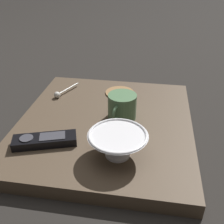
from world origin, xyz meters
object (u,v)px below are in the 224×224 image
Objects in this scene: cereal_bowl at (118,143)px; tv_remote_near at (45,140)px; coffee_mug at (122,107)px; drink_coaster at (120,93)px; teaspoon at (60,93)px.

tv_remote_near is (-0.21, 0.01, -0.03)m from cereal_bowl.
coffee_mug is 1.10× the size of drink_coaster.
teaspoon is at bearing 130.99° from cereal_bowl.
cereal_bowl is at bearing -85.87° from coffee_mug.
teaspoon reaches higher than drink_coaster.
tv_remote_near is (0.05, -0.28, 0.00)m from teaspoon.
drink_coaster is (-0.03, 0.17, -0.04)m from coffee_mug.
teaspoon is at bearing 155.62° from coffee_mug.
drink_coaster is at bearing 14.87° from teaspoon.
tv_remote_near reaches higher than teaspoon.
coffee_mug is at bearing -24.38° from teaspoon.
drink_coaster is (-0.04, 0.36, -0.04)m from cereal_bowl.
coffee_mug is 0.26m from tv_remote_near.
coffee_mug is at bearing 94.13° from cereal_bowl.
teaspoon is at bearing 100.25° from tv_remote_near.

